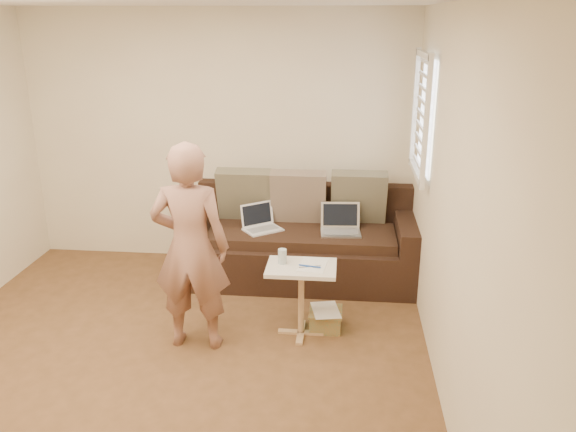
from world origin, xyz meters
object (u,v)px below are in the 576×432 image
object	(u,v)px
laptop_silver	(341,233)
laptop_white	(263,230)
striped_box	(325,319)
person	(191,248)
drinking_glass	(282,256)
side_table	(301,300)
sofa	(302,238)

from	to	relation	value
laptop_silver	laptop_white	size ratio (longest dim) A/B	1.09
laptop_white	striped_box	world-z (taller)	laptop_white
laptop_white	person	size ratio (longest dim) A/B	0.21
laptop_white	drinking_glass	world-z (taller)	drinking_glass
striped_box	side_table	bearing A→B (deg)	-152.09
laptop_silver	striped_box	xyz separation A→B (m)	(-0.10, -0.91, -0.43)
sofa	striped_box	size ratio (longest dim) A/B	7.93
sofa	drinking_glass	size ratio (longest dim) A/B	18.33
person	side_table	world-z (taller)	person
side_table	drinking_glass	xyz separation A→B (m)	(-0.16, 0.04, 0.37)
laptop_white	laptop_silver	bearing A→B (deg)	-37.81
sofa	striped_box	world-z (taller)	sofa
person	drinking_glass	world-z (taller)	person
side_table	sofa	bearing A→B (deg)	94.09
person	side_table	bearing A→B (deg)	-165.06
side_table	striped_box	bearing A→B (deg)	27.91
sofa	laptop_silver	bearing A→B (deg)	-12.94
laptop_white	drinking_glass	bearing A→B (deg)	-110.29
side_table	drinking_glass	distance (m)	0.40
laptop_silver	laptop_white	world-z (taller)	same
sofa	laptop_white	size ratio (longest dim) A/B	6.33
laptop_white	person	xyz separation A→B (m)	(-0.38, -1.26, 0.31)
sofa	drinking_glass	world-z (taller)	sofa
laptop_silver	side_table	distance (m)	1.08
sofa	laptop_silver	distance (m)	0.40
drinking_glass	side_table	bearing A→B (deg)	-14.62
striped_box	sofa	bearing A→B (deg)	105.54
laptop_white	person	distance (m)	1.35
person	drinking_glass	bearing A→B (deg)	-158.64
laptop_white	side_table	size ratio (longest dim) A/B	0.57
sofa	laptop_silver	world-z (taller)	sofa
laptop_white	side_table	world-z (taller)	laptop_white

